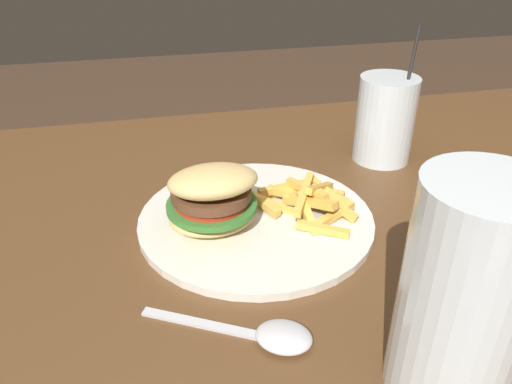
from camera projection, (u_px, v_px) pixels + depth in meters
name	position (u px, v px, depth m)	size (l,w,h in m)	color
meal_plate_near	(241.00, 209.00, 0.60)	(0.29, 0.29, 0.10)	silver
beer_glass	(464.00, 303.00, 0.37)	(0.10, 0.10, 0.19)	silver
juice_glass	(385.00, 123.00, 0.75)	(0.09, 0.09, 0.20)	silver
spoon	(275.00, 335.00, 0.45)	(0.16, 0.10, 0.01)	silver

